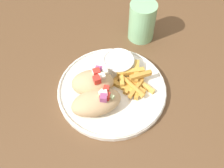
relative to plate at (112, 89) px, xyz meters
name	(u,v)px	position (x,y,z in m)	size (l,w,h in m)	color
table	(104,94)	(-0.01, 0.04, -0.07)	(1.47, 1.47, 0.74)	brown
plate	(112,89)	(0.00, 0.00, 0.00)	(0.29, 0.29, 0.02)	white
pita_sandwich_near	(97,102)	(-0.05, -0.05, 0.03)	(0.13, 0.08, 0.06)	tan
pita_sandwich_far	(93,82)	(-0.05, 0.01, 0.04)	(0.11, 0.08, 0.07)	tan
fries_pile	(133,81)	(0.06, 0.00, 0.02)	(0.11, 0.12, 0.04)	gold
sauce_ramekin	(118,63)	(0.03, 0.07, 0.02)	(0.09, 0.09, 0.03)	white
water_glass	(142,23)	(0.14, 0.19, 0.04)	(0.08, 0.08, 0.12)	#8CCC93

